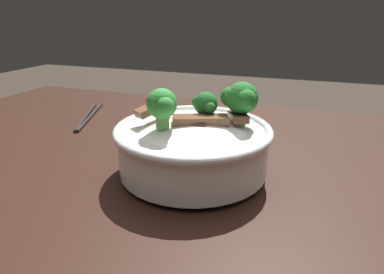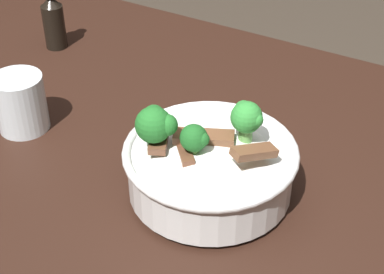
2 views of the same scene
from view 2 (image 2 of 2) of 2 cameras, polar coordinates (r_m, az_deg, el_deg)
dining_table at (r=0.93m, az=0.90°, el=-9.23°), size 1.41×0.91×0.76m
rice_bowl at (r=0.81m, az=1.65°, el=-2.54°), size 0.23×0.23×0.14m
drinking_glass at (r=0.98m, az=-15.84°, el=2.78°), size 0.08×0.08×0.09m
soy_sauce_bottle at (r=1.20m, az=-12.95°, el=10.63°), size 0.04×0.04×0.12m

